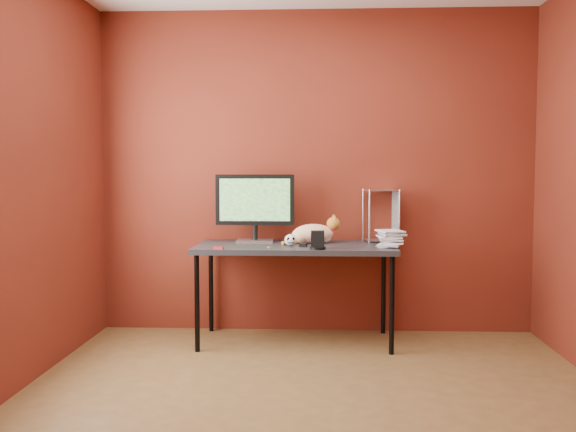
{
  "coord_description": "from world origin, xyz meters",
  "views": [
    {
      "loc": [
        0.03,
        -3.47,
        1.31
      ],
      "look_at": [
        -0.2,
        1.15,
        0.98
      ],
      "focal_mm": 40.0,
      "sensor_mm": 36.0,
      "label": 1
    }
  ],
  "objects_px": {
    "monitor": "(255,205)",
    "speaker": "(318,241)",
    "skull_mug": "(290,240)",
    "desk": "(295,251)",
    "book_stack": "(380,156)",
    "cat": "(314,233)"
  },
  "relations": [
    {
      "from": "cat",
      "to": "skull_mug",
      "type": "bearing_deg",
      "value": -143.21
    },
    {
      "from": "book_stack",
      "to": "desk",
      "type": "bearing_deg",
      "value": 174.4
    },
    {
      "from": "desk",
      "to": "skull_mug",
      "type": "xyz_separation_m",
      "value": [
        -0.03,
        -0.09,
        0.1
      ]
    },
    {
      "from": "cat",
      "to": "book_stack",
      "type": "relative_size",
      "value": 0.34
    },
    {
      "from": "desk",
      "to": "skull_mug",
      "type": "distance_m",
      "value": 0.14
    },
    {
      "from": "book_stack",
      "to": "speaker",
      "type": "bearing_deg",
      "value": -155.52
    },
    {
      "from": "monitor",
      "to": "book_stack",
      "type": "bearing_deg",
      "value": -13.55
    },
    {
      "from": "desk",
      "to": "book_stack",
      "type": "bearing_deg",
      "value": -5.6
    },
    {
      "from": "monitor",
      "to": "speaker",
      "type": "bearing_deg",
      "value": -41.55
    },
    {
      "from": "skull_mug",
      "to": "book_stack",
      "type": "relative_size",
      "value": 0.07
    },
    {
      "from": "skull_mug",
      "to": "book_stack",
      "type": "bearing_deg",
      "value": -3.37
    },
    {
      "from": "speaker",
      "to": "cat",
      "type": "bearing_deg",
      "value": 96.23
    },
    {
      "from": "desk",
      "to": "skull_mug",
      "type": "bearing_deg",
      "value": -110.21
    },
    {
      "from": "desk",
      "to": "book_stack",
      "type": "relative_size",
      "value": 1.12
    },
    {
      "from": "monitor",
      "to": "cat",
      "type": "xyz_separation_m",
      "value": [
        0.46,
        -0.04,
        -0.22
      ]
    },
    {
      "from": "cat",
      "to": "skull_mug",
      "type": "distance_m",
      "value": 0.26
    },
    {
      "from": "skull_mug",
      "to": "speaker",
      "type": "bearing_deg",
      "value": -47.58
    },
    {
      "from": "desk",
      "to": "cat",
      "type": "relative_size",
      "value": 3.34
    },
    {
      "from": "monitor",
      "to": "speaker",
      "type": "distance_m",
      "value": 0.69
    },
    {
      "from": "monitor",
      "to": "cat",
      "type": "distance_m",
      "value": 0.51
    },
    {
      "from": "skull_mug",
      "to": "speaker",
      "type": "relative_size",
      "value": 0.69
    },
    {
      "from": "cat",
      "to": "book_stack",
      "type": "distance_m",
      "value": 0.79
    }
  ]
}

